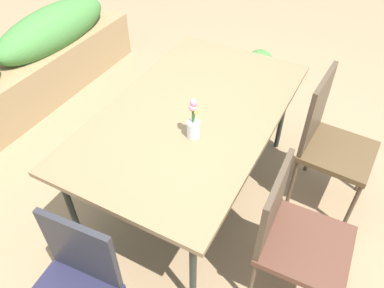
# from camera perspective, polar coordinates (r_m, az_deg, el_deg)

# --- Properties ---
(ground_plane) EXTENTS (12.00, 12.00, 0.00)m
(ground_plane) POSITION_cam_1_polar(r_m,az_deg,el_deg) (2.88, 1.27, -7.20)
(ground_plane) COLOR #9E7F5B
(dining_table) EXTENTS (1.75, 1.03, 0.76)m
(dining_table) POSITION_cam_1_polar(r_m,az_deg,el_deg) (2.39, -0.00, 4.32)
(dining_table) COLOR #8C704C
(dining_table) RESTS_ON ground
(chair_near_right) EXTENTS (0.48, 0.48, 0.99)m
(chair_near_right) POSITION_cam_1_polar(r_m,az_deg,el_deg) (2.63, 20.26, 0.88)
(chair_near_right) COLOR brown
(chair_near_right) RESTS_ON ground
(chair_near_left) EXTENTS (0.48, 0.48, 0.89)m
(chair_near_left) POSITION_cam_1_polar(r_m,az_deg,el_deg) (2.11, 15.33, -13.04)
(chair_near_left) COLOR brown
(chair_near_left) RESTS_ON ground
(flower_vase) EXTENTS (0.08, 0.08, 0.26)m
(flower_vase) POSITION_cam_1_polar(r_m,az_deg,el_deg) (2.10, 0.19, 3.36)
(flower_vase) COLOR silver
(flower_vase) RESTS_ON dining_table
(planter_box) EXTENTS (3.03, 0.50, 0.79)m
(planter_box) POSITION_cam_1_polar(r_m,az_deg,el_deg) (3.72, -26.62, 8.49)
(planter_box) COLOR #9E7F56
(planter_box) RESTS_ON ground
(potted_plant) EXTENTS (0.27, 0.27, 0.47)m
(potted_plant) POSITION_cam_1_polar(r_m,az_deg,el_deg) (3.79, 10.15, 10.89)
(potted_plant) COLOR slate
(potted_plant) RESTS_ON ground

